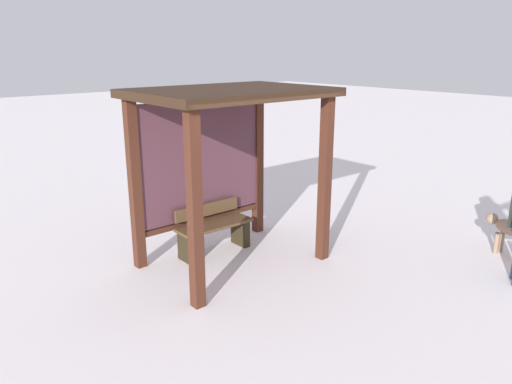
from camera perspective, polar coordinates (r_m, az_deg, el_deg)
The scene contains 4 objects.
ground_plane at distance 7.43m, azimuth -2.70°, elevation -8.11°, with size 60.00×60.00×0.00m, color white.
bus_shelter at distance 7.04m, azimuth -4.02°, elevation 7.06°, with size 2.61×1.86×2.56m.
bench_left_inside at distance 7.66m, azimuth -4.95°, elevation -4.50°, with size 1.22×0.42×0.76m.
dog at distance 8.42m, azimuth 27.50°, elevation -3.92°, with size 0.31×0.87×0.61m.
Camera 1 is at (-4.10, -5.38, 3.08)m, focal length 34.31 mm.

